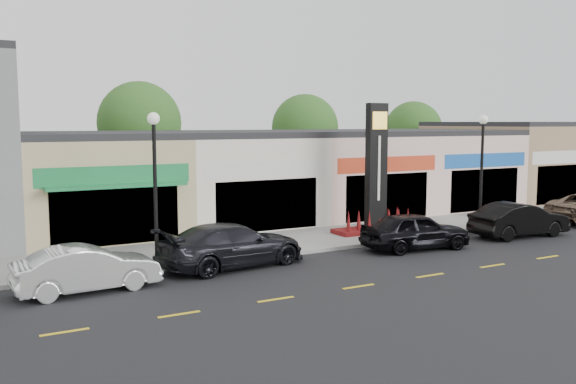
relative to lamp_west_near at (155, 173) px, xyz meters
name	(u,v)px	position (x,y,z in m)	size (l,w,h in m)	color
ground	(377,259)	(8.00, -2.50, -3.48)	(120.00, 120.00, 0.00)	black
sidewalk	(319,238)	(8.00, 1.85, -3.40)	(52.00, 4.30, 0.15)	gray
curb	(347,247)	(8.00, -0.40, -3.40)	(52.00, 0.20, 0.15)	gray
shop_beige	(92,182)	(-0.50, 8.96, -1.08)	(7.00, 10.85, 4.80)	tan
shop_cream	(227,176)	(6.50, 8.97, -1.08)	(7.00, 10.01, 4.80)	beige
shop_pink_w	(336,171)	(13.50, 8.97, -1.08)	(7.00, 10.01, 4.80)	beige
shop_pink_e	(427,167)	(20.50, 8.97, -1.08)	(7.00, 10.01, 4.80)	beige
shop_tan	(504,160)	(27.50, 8.98, -0.83)	(7.00, 10.01, 5.30)	#977D58
tree_rear_west	(140,123)	(4.00, 17.00, 1.74)	(5.20, 5.20, 7.83)	#382619
tree_rear_mid	(305,128)	(16.00, 17.00, 1.41)	(4.80, 4.80, 7.29)	#382619
tree_rear_east	(413,130)	(26.00, 17.00, 1.15)	(4.60, 4.60, 6.94)	#382619
lamp_west_near	(155,173)	(0.00, 0.00, 0.00)	(0.44, 0.44, 5.47)	black
lamp_east_near	(482,160)	(16.00, 0.00, 0.00)	(0.44, 0.44, 5.47)	black
pylon_sign	(376,187)	(11.00, 1.70, -1.20)	(4.20, 1.30, 6.00)	#5B0F0F
car_white_van	(87,269)	(-2.78, -1.92, -2.75)	(4.41, 1.54, 1.45)	white
car_dark_sedan	(233,245)	(2.51, -1.06, -2.67)	(5.57, 2.26, 1.62)	black
car_black_sedan	(415,231)	(10.43, -1.83, -2.69)	(4.63, 1.86, 1.58)	black
car_black_conv	(519,220)	(16.51, -1.92, -2.68)	(4.81, 1.68, 1.58)	black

